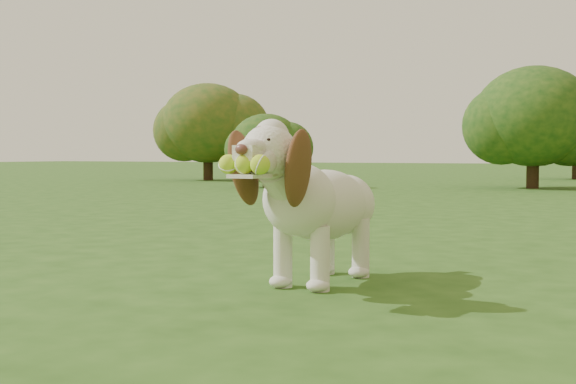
% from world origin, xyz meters
% --- Properties ---
extents(ground, '(80.00, 80.00, 0.00)m').
position_xyz_m(ground, '(0.00, 0.00, 0.00)').
color(ground, '#244914').
rests_on(ground, ground).
extents(dog, '(0.38, 1.03, 0.67)m').
position_xyz_m(dog, '(-0.37, -0.51, 0.36)').
color(dog, silver).
rests_on(dog, ground).
extents(shrub_a, '(1.16, 1.16, 1.20)m').
position_xyz_m(shrub_a, '(-4.65, 7.16, 0.70)').
color(shrub_a, '#382314').
rests_on(shrub_a, ground).
extents(shrub_e, '(1.94, 1.94, 2.00)m').
position_xyz_m(shrub_e, '(-7.26, 9.50, 1.18)').
color(shrub_e, '#382314').
rests_on(shrub_e, ground).
extents(shrub_b, '(1.85, 1.85, 1.92)m').
position_xyz_m(shrub_b, '(-0.71, 8.68, 1.13)').
color(shrub_b, '#382314').
rests_on(shrub_b, ground).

